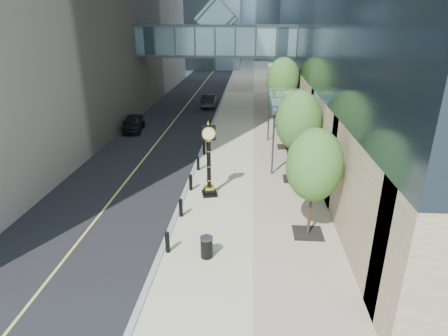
{
  "coord_description": "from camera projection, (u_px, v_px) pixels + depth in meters",
  "views": [
    {
      "loc": [
        0.77,
        -12.62,
        9.49
      ],
      "look_at": [
        -0.51,
        4.55,
        2.66
      ],
      "focal_mm": 30.0,
      "sensor_mm": 36.0,
      "label": 1
    }
  ],
  "objects": [
    {
      "name": "car_far",
      "position": [
        209.0,
        100.0,
        43.62
      ],
      "size": [
        1.59,
        4.46,
        1.46
      ],
      "primitive_type": "imported",
      "rotation": [
        0.0,
        0.0,
        3.15
      ],
      "color": "black",
      "rests_on": "road"
    },
    {
      "name": "pedestrian",
      "position": [
        307.0,
        172.0,
        22.35
      ],
      "size": [
        0.78,
        0.59,
        1.94
      ],
      "primitive_type": "imported",
      "rotation": [
        0.0,
        0.0,
        3.33
      ],
      "color": "#A9A29A",
      "rests_on": "sidewalk"
    },
    {
      "name": "road",
      "position": [
        197.0,
        92.0,
        52.81
      ],
      "size": [
        8.0,
        180.0,
        0.02
      ],
      "primitive_type": "cube",
      "color": "black",
      "rests_on": "ground"
    },
    {
      "name": "street_trees",
      "position": [
        289.0,
        101.0,
        28.37
      ],
      "size": [
        3.08,
        28.37,
        6.34
      ],
      "color": "black",
      "rests_on": "sidewalk"
    },
    {
      "name": "car_near",
      "position": [
        133.0,
        123.0,
        34.15
      ],
      "size": [
        2.22,
        4.36,
        1.42
      ],
      "primitive_type": "imported",
      "rotation": [
        0.0,
        0.0,
        0.13
      ],
      "color": "black",
      "rests_on": "road"
    },
    {
      "name": "trash_bin",
      "position": [
        207.0,
        248.0,
        15.83
      ],
      "size": [
        0.59,
        0.59,
        0.9
      ],
      "primitive_type": "cylinder",
      "rotation": [
        0.0,
        0.0,
        0.15
      ],
      "color": "black",
      "rests_on": "sidewalk"
    },
    {
      "name": "entrance_canopy",
      "position": [
        290.0,
        100.0,
        26.44
      ],
      "size": [
        3.0,
        8.0,
        4.38
      ],
      "color": "#383F44",
      "rests_on": "ground"
    },
    {
      "name": "sidewalk",
      "position": [
        254.0,
        93.0,
        52.24
      ],
      "size": [
        8.0,
        180.0,
        0.06
      ],
      "primitive_type": "cube",
      "color": "#BCB590",
      "rests_on": "ground"
    },
    {
      "name": "curb",
      "position": [
        225.0,
        92.0,
        52.52
      ],
      "size": [
        0.25,
        180.0,
        0.07
      ],
      "primitive_type": "cube",
      "color": "gray",
      "rests_on": "ground"
    },
    {
      "name": "ground",
      "position": [
        228.0,
        270.0,
        15.25
      ],
      "size": [
        320.0,
        320.0,
        0.0
      ],
      "primitive_type": "plane",
      "color": "gray",
      "rests_on": "ground"
    },
    {
      "name": "street_clock",
      "position": [
        209.0,
        165.0,
        20.97
      ],
      "size": [
        0.99,
        0.99,
        4.31
      ],
      "rotation": [
        0.0,
        0.0,
        0.26
      ],
      "color": "black",
      "rests_on": "sidewalk"
    },
    {
      "name": "skywalk",
      "position": [
        217.0,
        38.0,
        38.57
      ],
      "size": [
        17.0,
        4.2,
        5.8
      ],
      "color": "#486874",
      "rests_on": "ground"
    },
    {
      "name": "bollard_row",
      "position": [
        195.0,
        173.0,
        23.59
      ],
      "size": [
        0.2,
        16.2,
        0.9
      ],
      "color": "black",
      "rests_on": "sidewalk"
    }
  ]
}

